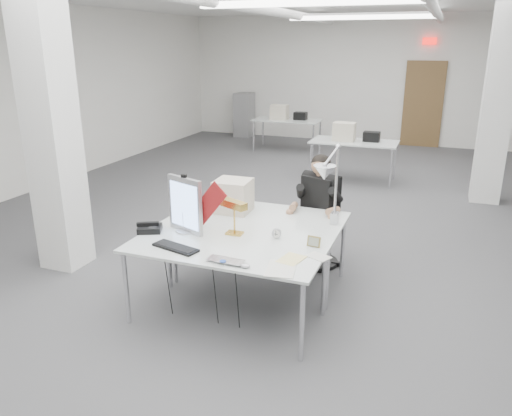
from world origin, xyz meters
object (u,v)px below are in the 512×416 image
Objects in this scene: seated_person at (319,193)px; bankers_lamp at (234,216)px; laptop at (223,263)px; monitor at (185,205)px; desk_phone at (150,229)px; architect_lamp at (331,185)px; desk_main at (226,247)px; beige_monitor at (233,196)px; office_chair at (319,223)px.

seated_person reaches higher than bankers_lamp.
monitor is at bearing 141.98° from laptop.
desk_phone is 0.23× the size of architect_lamp.
desk_main is 0.36m from bankers_lamp.
laptop is 0.85× the size of beige_monitor.
laptop is at bearing -69.56° from desk_main.
laptop is 0.72m from bankers_lamp.
architect_lamp is at bearing 48.27° from bankers_lamp.
office_chair is 1.15m from architect_lamp.
desk_main is 0.40m from laptop.
monitor reaches higher than office_chair.
beige_monitor reaches higher than office_chair.
beige_monitor is (-0.83, -0.59, 0.41)m from office_chair.
desk_phone is at bearing -144.59° from architect_lamp.
seated_person is at bearing 30.84° from beige_monitor.
desk_main is at bearing -89.36° from seated_person.
beige_monitor is 1.19m from architect_lamp.
desk_phone is at bearing -140.23° from bankers_lamp.
laptop is at bearing -81.70° from seated_person.
laptop is at bearing -106.79° from architect_lamp.
office_chair is 2.77× the size of beige_monitor.
desk_phone is at bearing -113.54° from office_chair.
architect_lamp is (0.80, 0.68, 0.49)m from desk_main.
bankers_lamp reaches higher than laptop.
office_chair reaches higher than laptop.
monitor reaches higher than desk_phone.
laptop is (0.65, -0.58, -0.26)m from monitor.
bankers_lamp reaches higher than beige_monitor.
laptop is 0.87× the size of bankers_lamp.
beige_monitor is at bearing -124.88° from office_chair.
office_chair is 1.89× the size of monitor.
office_chair is at bearing 22.96° from desk_phone.
desk_phone is at bearing -123.96° from beige_monitor.
laptop is at bearing -50.97° from bankers_lamp.
architect_lamp reaches higher than bankers_lamp.
beige_monitor is at bearing -177.34° from architect_lamp.
monitor is at bearing -109.19° from seated_person.
office_chair is at bearing 109.59° from seated_person.
laptop is at bearing -81.41° from office_chair.
architect_lamp reaches higher than beige_monitor.
seated_person is at bearing -70.41° from office_chair.
architect_lamp reaches higher than desk_main.
laptop is at bearing -48.40° from desk_phone.
desk_phone reaches higher than laptop.
laptop is at bearing -72.87° from beige_monitor.
desk_phone is at bearing 158.97° from laptop.
bankers_lamp is (-0.55, -1.22, 0.42)m from office_chair.
monitor reaches higher than bankers_lamp.
architect_lamp is (1.12, -0.25, 0.30)m from beige_monitor.
office_chair is 1.26× the size of seated_person.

